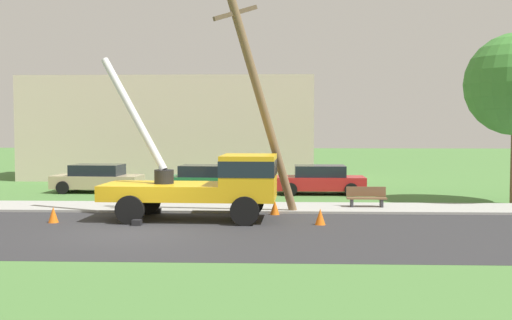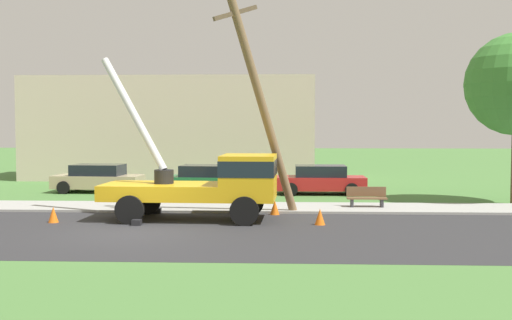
{
  "view_description": "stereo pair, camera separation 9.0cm",
  "coord_description": "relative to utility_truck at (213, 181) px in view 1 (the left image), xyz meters",
  "views": [
    {
      "loc": [
        4.68,
        -19.61,
        3.42
      ],
      "look_at": [
        3.7,
        4.2,
        2.08
      ],
      "focal_mm": 43.94,
      "sensor_mm": 36.0,
      "label": 1
    },
    {
      "loc": [
        4.77,
        -19.61,
        3.42
      ],
      "look_at": [
        3.7,
        4.2,
        2.08
      ],
      "focal_mm": 43.94,
      "sensor_mm": 36.0,
      "label": 2
    }
  ],
  "objects": [
    {
      "name": "ground_plane",
      "position": [
        -2.21,
        9.29,
        -1.41
      ],
      "size": [
        120.0,
        120.0,
        0.0
      ],
      "primitive_type": "plane",
      "color": "#477538"
    },
    {
      "name": "traffic_cone_curbside",
      "position": [
        2.21,
        1.38,
        -1.13
      ],
      "size": [
        0.36,
        0.36,
        0.56
      ],
      "primitive_type": "cone",
      "color": "orange",
      "rests_on": "ground"
    },
    {
      "name": "parked_sedan_red",
      "position": [
        4.35,
        8.56,
        -0.7
      ],
      "size": [
        4.4,
        2.02,
        1.42
      ],
      "color": "#B21E1E",
      "rests_on": "ground"
    },
    {
      "name": "leaning_utility_pole",
      "position": [
        1.65,
        1.27,
        3.01
      ],
      "size": [
        3.19,
        1.98,
        8.64
      ],
      "color": "brown",
      "rests_on": "ground"
    },
    {
      "name": "park_bench",
      "position": [
        5.91,
        3.13,
        -0.95
      ],
      "size": [
        1.6,
        0.45,
        0.9
      ],
      "color": "brown",
      "rests_on": "ground"
    },
    {
      "name": "traffic_cone_ahead",
      "position": [
        3.79,
        -0.98,
        -1.13
      ],
      "size": [
        0.36,
        0.36,
        0.56
      ],
      "primitive_type": "cone",
      "color": "orange",
      "rests_on": "ground"
    },
    {
      "name": "parked_sedan_green",
      "position": [
        -1.29,
        8.49,
        -0.7
      ],
      "size": [
        4.54,
        2.26,
        1.42
      ],
      "color": "#1E6638",
      "rests_on": "ground"
    },
    {
      "name": "lowrise_building_backdrop",
      "position": [
        -4.64,
        17.72,
        1.79
      ],
      "size": [
        18.0,
        6.0,
        6.4
      ],
      "primitive_type": "cube",
      "color": "beige",
      "rests_on": "ground"
    },
    {
      "name": "sidewalk_strip",
      "position": [
        -2.21,
        3.06,
        -1.36
      ],
      "size": [
        80.0,
        2.9,
        0.1
      ],
      "primitive_type": "cube",
      "color": "#9E9E99",
      "rests_on": "ground"
    },
    {
      "name": "road_asphalt",
      "position": [
        -2.21,
        -2.71,
        -1.4
      ],
      "size": [
        80.0,
        8.65,
        0.01
      ],
      "primitive_type": "cube",
      "color": "#2B2B2D",
      "rests_on": "ground"
    },
    {
      "name": "utility_truck",
      "position": [
        0.0,
        0.0,
        0.0
      ],
      "size": [
        6.76,
        3.21,
        5.98
      ],
      "color": "gold",
      "rests_on": "ground"
    },
    {
      "name": "parked_sedan_tan",
      "position": [
        -6.85,
        8.87,
        -0.7
      ],
      "size": [
        4.51,
        2.2,
        1.42
      ],
      "color": "tan",
      "rests_on": "ground"
    },
    {
      "name": "traffic_cone_behind",
      "position": [
        -5.52,
        -0.9,
        -1.13
      ],
      "size": [
        0.36,
        0.36,
        0.56
      ],
      "primitive_type": "cone",
      "color": "orange",
      "rests_on": "ground"
    }
  ]
}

